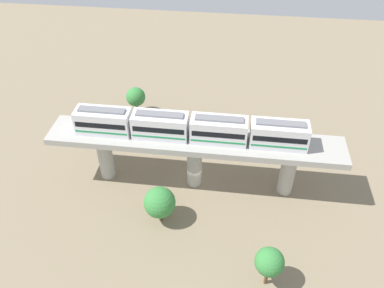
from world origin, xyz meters
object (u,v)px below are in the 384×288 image
(train, at_px, (189,128))
(tree_near_viaduct, at_px, (160,203))
(tree_far_corner, at_px, (136,97))
(parked_car_blue, at_px, (130,128))
(parked_car_yellow, at_px, (275,143))
(parked_car_orange, at_px, (169,141))
(tree_mid_lot, at_px, (269,262))

(train, bearing_deg, tree_near_viaduct, -20.87)
(train, xyz_separation_m, tree_far_corner, (-14.76, -10.57, -5.93))
(parked_car_blue, xyz_separation_m, tree_near_viaduct, (16.36, 7.91, 2.32))
(parked_car_yellow, height_order, parked_car_orange, same)
(tree_near_viaduct, bearing_deg, tree_far_corner, -159.56)
(parked_car_yellow, distance_m, parked_car_blue, 21.79)
(parked_car_yellow, height_order, parked_car_blue, same)
(parked_car_yellow, bearing_deg, tree_far_corner, -114.73)
(parked_car_yellow, distance_m, parked_car_orange, 15.39)
(tree_far_corner, bearing_deg, parked_car_orange, 41.09)
(parked_car_blue, bearing_deg, tree_far_corner, -175.84)
(parked_car_orange, bearing_deg, parked_car_yellow, 85.39)
(parked_car_orange, relative_size, tree_far_corner, 0.96)
(train, height_order, parked_car_yellow, train)
(tree_near_viaduct, bearing_deg, parked_car_blue, -154.21)
(parked_car_blue, bearing_deg, parked_car_yellow, 91.09)
(tree_far_corner, bearing_deg, tree_near_viaduct, 20.44)
(train, distance_m, tree_far_corner, 19.10)
(parked_car_orange, xyz_separation_m, tree_far_corner, (-7.55, -6.58, 2.36))
(train, bearing_deg, parked_car_yellow, 128.21)
(train, relative_size, parked_car_yellow, 6.18)
(tree_far_corner, bearing_deg, parked_car_yellow, 75.00)
(parked_car_blue, bearing_deg, parked_car_orange, 72.55)
(tree_near_viaduct, height_order, tree_mid_lot, tree_mid_lot)
(train, height_order, parked_car_blue, train)
(parked_car_yellow, xyz_separation_m, tree_mid_lot, (22.40, -1.65, 2.88))
(train, distance_m, tree_mid_lot, 17.46)
(parked_car_orange, relative_size, tree_near_viaduct, 0.91)
(parked_car_yellow, distance_m, tree_mid_lot, 22.65)
(tree_near_viaduct, distance_m, tree_far_corner, 22.93)
(parked_car_yellow, relative_size, parked_car_orange, 1.00)
(train, height_order, tree_far_corner, train)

